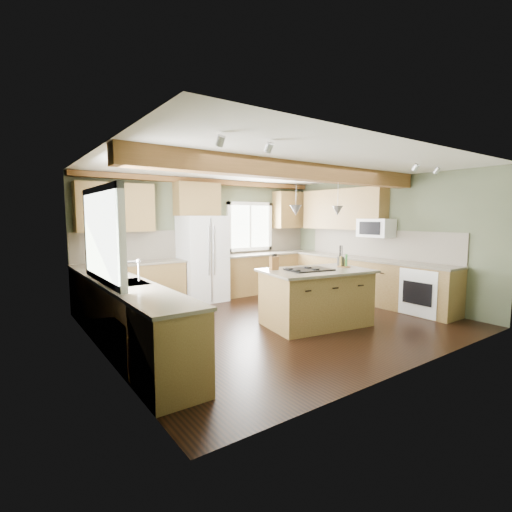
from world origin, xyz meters
TOP-DOWN VIEW (x-y plane):
  - floor at (0.00, 0.00)m, footprint 5.60×5.60m
  - ceiling at (0.00, 0.00)m, footprint 5.60×5.60m
  - wall_back at (0.00, 2.50)m, footprint 5.60×0.00m
  - wall_left at (-2.80, 0.00)m, footprint 0.00×5.00m
  - wall_right at (2.80, 0.00)m, footprint 0.00×5.00m
  - ceiling_beam at (0.00, -0.54)m, footprint 5.55×0.26m
  - soffit_trim at (0.00, 2.40)m, footprint 5.55×0.20m
  - backsplash_back at (0.00, 2.48)m, footprint 5.58×0.03m
  - backsplash_right at (2.78, 0.05)m, footprint 0.03×3.70m
  - base_cab_back_left at (-1.79, 2.20)m, footprint 2.02×0.60m
  - counter_back_left at (-1.79, 2.20)m, footprint 2.06×0.64m
  - base_cab_back_right at (1.49, 2.20)m, footprint 2.62×0.60m
  - counter_back_right at (1.49, 2.20)m, footprint 2.66×0.64m
  - base_cab_left at (-2.50, 0.05)m, footprint 0.60×3.70m
  - counter_left at (-2.50, 0.05)m, footprint 0.64×3.74m
  - base_cab_right at (2.50, 0.05)m, footprint 0.60×3.70m
  - counter_right at (2.50, 0.05)m, footprint 0.64×3.74m
  - upper_cab_back_left at (-1.99, 2.33)m, footprint 1.40×0.35m
  - upper_cab_over_fridge at (-0.30, 2.33)m, footprint 0.96×0.35m
  - upper_cab_right at (2.62, 0.90)m, footprint 0.35×2.20m
  - upper_cab_back_corner at (2.30, 2.33)m, footprint 0.90×0.35m
  - window_left at (-2.78, 0.05)m, footprint 0.04×1.60m
  - window_back at (1.15, 2.48)m, footprint 1.10×0.04m
  - sink at (-2.50, 0.05)m, footprint 0.50×0.65m
  - faucet at (-2.32, 0.05)m, footprint 0.02×0.02m
  - dishwasher at (-2.49, -1.25)m, footprint 0.60×0.60m
  - oven at (2.49, -1.25)m, footprint 0.60×0.72m
  - microwave at (2.58, -0.05)m, footprint 0.40×0.70m
  - pendant_left at (-0.00, -0.47)m, footprint 0.18×0.18m
  - pendant_right at (0.80, -0.60)m, footprint 0.18×0.18m
  - refrigerator at (-0.30, 2.12)m, footprint 0.90×0.74m
  - island at (0.40, -0.54)m, footprint 1.76×1.24m
  - island_top at (0.40, -0.54)m, footprint 1.89×1.37m
  - cooktop at (0.27, -0.52)m, footprint 0.77×0.58m
  - knife_block at (-0.18, -0.16)m, footprint 0.15×0.12m
  - utensil_crock at (1.03, -0.49)m, footprint 0.14×0.14m
  - bottle_tray at (1.02, -0.57)m, footprint 0.24×0.24m

SIDE VIEW (x-z plane):
  - floor at x=0.00m, z-range 0.00..0.00m
  - dishwasher at x=-2.49m, z-range 0.01..0.85m
  - oven at x=2.49m, z-range 0.01..0.85m
  - base_cab_back_left at x=-1.79m, z-range 0.00..0.88m
  - base_cab_back_right at x=1.49m, z-range 0.00..0.88m
  - base_cab_left at x=-2.50m, z-range 0.00..0.88m
  - base_cab_right at x=2.50m, z-range 0.00..0.88m
  - island at x=0.40m, z-range 0.00..0.88m
  - counter_back_left at x=-1.79m, z-range 0.88..0.92m
  - counter_back_right at x=1.49m, z-range 0.88..0.92m
  - counter_left at x=-2.50m, z-range 0.88..0.92m
  - counter_right at x=2.50m, z-range 0.88..0.92m
  - refrigerator at x=-0.30m, z-range 0.00..1.80m
  - island_top at x=0.40m, z-range 0.88..0.92m
  - sink at x=-2.50m, z-range 0.89..0.92m
  - cooktop at x=0.27m, z-range 0.92..0.94m
  - utensil_crock at x=1.03m, z-range 0.92..1.09m
  - bottle_tray at x=1.02m, z-range 0.92..1.13m
  - knife_block at x=-0.18m, z-range 0.92..1.14m
  - faucet at x=-2.32m, z-range 0.91..1.19m
  - backsplash_back at x=0.00m, z-range 0.92..1.50m
  - backsplash_right at x=2.78m, z-range 0.92..1.50m
  - wall_back at x=0.00m, z-range -1.50..4.10m
  - wall_left at x=-2.80m, z-range -1.20..3.80m
  - wall_right at x=2.80m, z-range -1.20..3.80m
  - window_back at x=1.15m, z-range 1.05..2.05m
  - window_left at x=-2.78m, z-range 1.02..2.08m
  - microwave at x=2.58m, z-range 1.36..1.74m
  - pendant_left at x=0.00m, z-range 1.80..1.96m
  - pendant_right at x=0.80m, z-range 1.80..1.96m
  - upper_cab_back_left at x=-1.99m, z-range 1.50..2.40m
  - upper_cab_right at x=2.62m, z-range 1.50..2.40m
  - upper_cab_back_corner at x=2.30m, z-range 1.50..2.40m
  - upper_cab_over_fridge at x=-0.30m, z-range 1.80..2.50m
  - ceiling_beam at x=0.00m, z-range 2.34..2.60m
  - soffit_trim at x=0.00m, z-range 2.49..2.59m
  - ceiling at x=0.00m, z-range 2.60..2.60m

